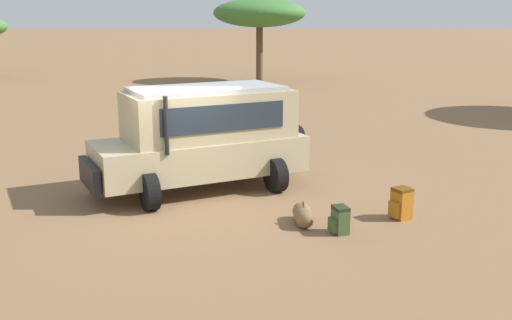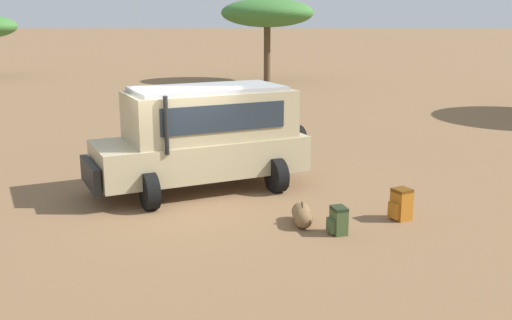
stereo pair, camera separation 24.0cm
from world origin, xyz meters
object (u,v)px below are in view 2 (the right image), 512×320
at_px(backpack_cluster_center, 338,221).
at_px(acacia_tree_left_mid, 267,13).
at_px(safari_vehicle, 205,136).
at_px(duffel_bag_low_black_case, 302,215).
at_px(backpack_beside_front_wheel, 401,204).

distance_m(backpack_cluster_center, acacia_tree_left_mid, 26.72).
xyz_separation_m(safari_vehicle, duffel_bag_low_black_case, (2.15, -2.48, -1.11)).
bearing_deg(safari_vehicle, duffel_bag_low_black_case, -49.10).
relative_size(safari_vehicle, backpack_cluster_center, 10.07).
bearing_deg(backpack_beside_front_wheel, acacia_tree_left_mid, 95.64).
bearing_deg(safari_vehicle, backpack_cluster_center, -47.04).
xyz_separation_m(backpack_beside_front_wheel, backpack_cluster_center, (-1.37, -0.83, -0.06)).
height_order(safari_vehicle, backpack_beside_front_wheel, safari_vehicle).
height_order(backpack_cluster_center, duffel_bag_low_black_case, backpack_cluster_center).
relative_size(safari_vehicle, backpack_beside_front_wheel, 8.30).
bearing_deg(backpack_beside_front_wheel, backpack_cluster_center, -148.78).
relative_size(duffel_bag_low_black_case, acacia_tree_left_mid, 0.16).
xyz_separation_m(safari_vehicle, backpack_cluster_center, (2.80, -3.01, -1.04)).
bearing_deg(backpack_cluster_center, backpack_beside_front_wheel, 31.22).
height_order(duffel_bag_low_black_case, acacia_tree_left_mid, acacia_tree_left_mid).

